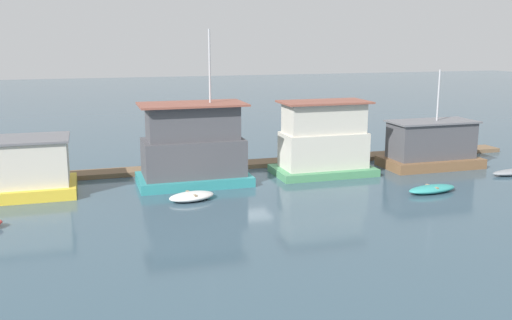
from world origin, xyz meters
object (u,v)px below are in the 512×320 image
at_px(houseboat_teal, 193,148).
at_px(dinghy_white, 192,196).
at_px(houseboat_yellow, 27,168).
at_px(houseboat_green, 324,141).
at_px(dinghy_teal, 432,189).
at_px(houseboat_brown, 431,146).

height_order(houseboat_teal, dinghy_white, houseboat_teal).
distance_m(houseboat_yellow, houseboat_green, 18.26).
height_order(houseboat_green, dinghy_teal, houseboat_green).
bearing_deg(dinghy_teal, houseboat_yellow, 164.13).
height_order(houseboat_yellow, dinghy_white, houseboat_yellow).
xyz_separation_m(houseboat_green, dinghy_teal, (4.21, -6.20, -1.96)).
xyz_separation_m(houseboat_yellow, dinghy_teal, (22.46, -6.39, -1.34)).
height_order(houseboat_teal, dinghy_teal, houseboat_teal).
height_order(houseboat_yellow, houseboat_green, houseboat_green).
distance_m(houseboat_teal, houseboat_brown, 16.73).
bearing_deg(dinghy_white, houseboat_green, 21.41).
bearing_deg(houseboat_brown, houseboat_yellow, 179.20).
distance_m(houseboat_teal, dinghy_white, 4.23).
relative_size(houseboat_teal, houseboat_green, 1.44).
bearing_deg(houseboat_yellow, houseboat_brown, -0.80).
height_order(houseboat_teal, houseboat_brown, houseboat_teal).
height_order(houseboat_green, houseboat_brown, houseboat_brown).
xyz_separation_m(dinghy_white, dinghy_teal, (13.70, -2.48, -0.00)).
relative_size(houseboat_green, dinghy_teal, 1.97).
bearing_deg(dinghy_white, dinghy_teal, -10.27).
distance_m(houseboat_teal, dinghy_teal, 14.41).
relative_size(dinghy_white, dinghy_teal, 0.88).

